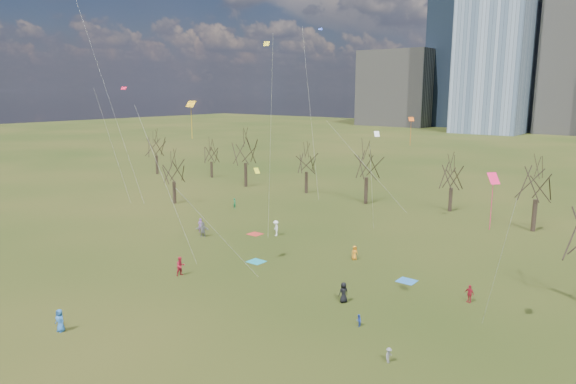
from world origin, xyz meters
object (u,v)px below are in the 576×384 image
Objects in this scene: blanket_teal at (256,262)px; person_2 at (181,266)px; person_0 at (60,320)px; blanket_navy at (407,281)px; blanket_crimson at (255,234)px.

person_2 is (-2.90, -7.28, 0.89)m from blanket_teal.
blanket_teal is 0.96× the size of person_0.
blanket_crimson is at bearing 171.89° from blanket_navy.
blanket_navy is 0.96× the size of person_0.
person_0 is (-0.82, -20.07, 0.82)m from blanket_teal.
blanket_teal and blanket_crimson have the same top height.
person_0 is at bearing -158.80° from person_2.
blanket_teal is 20.10m from person_0.
blanket_crimson is at bearing 93.59° from person_0.
person_0 is at bearing -77.65° from blanket_crimson.
blanket_navy is 20.83m from person_2.
blanket_navy is at bearing 49.56° from person_0.
blanket_teal is 14.96m from blanket_navy.
blanket_crimson is (-21.14, 3.01, 0.00)m from blanket_navy.
blanket_navy is 0.88× the size of person_2.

